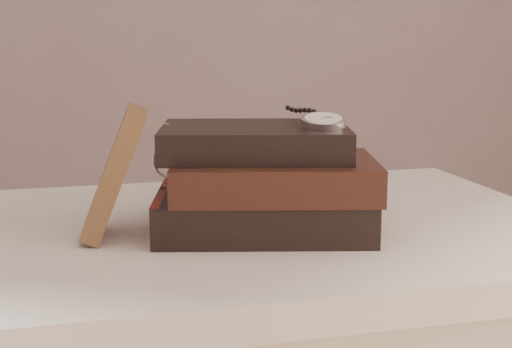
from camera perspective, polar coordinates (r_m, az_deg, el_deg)
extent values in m
cube|color=silver|center=(1.01, -4.32, -5.01)|extent=(1.00, 0.60, 0.04)
cube|color=white|center=(1.03, -4.28, -8.23)|extent=(0.88, 0.49, 0.08)
cube|color=black|center=(0.97, 0.57, -2.86)|extent=(0.30, 0.24, 0.05)
cube|color=beige|center=(0.97, 0.77, -2.86)|extent=(0.29, 0.23, 0.04)
cube|color=gold|center=(1.00, -6.99, -2.49)|extent=(0.01, 0.01, 0.05)
cube|color=maroon|center=(0.97, -7.09, -2.87)|extent=(0.05, 0.17, 0.05)
cube|color=black|center=(0.95, 1.40, -0.20)|extent=(0.29, 0.23, 0.04)
cube|color=beige|center=(0.95, 1.60, -0.20)|extent=(0.28, 0.21, 0.03)
cube|color=gold|center=(0.98, -5.85, 0.07)|extent=(0.01, 0.01, 0.05)
cube|color=black|center=(0.96, -0.10, 2.48)|extent=(0.27, 0.21, 0.04)
cube|color=beige|center=(0.96, 0.10, 2.48)|extent=(0.26, 0.20, 0.03)
cube|color=gold|center=(0.99, -6.74, 2.65)|extent=(0.01, 0.01, 0.04)
cube|color=#472F1B|center=(0.95, -10.61, 0.13)|extent=(0.10, 0.11, 0.16)
cylinder|color=silver|center=(0.94, 5.08, 3.89)|extent=(0.07, 0.07, 0.02)
cylinder|color=white|center=(0.94, 5.08, 4.19)|extent=(0.06, 0.06, 0.01)
torus|color=silver|center=(0.94, 5.08, 4.16)|extent=(0.06, 0.06, 0.01)
cylinder|color=silver|center=(0.97, 4.88, 4.13)|extent=(0.01, 0.01, 0.01)
cube|color=black|center=(0.94, 5.04, 4.31)|extent=(0.00, 0.02, 0.00)
cube|color=black|center=(0.94, 5.43, 4.26)|extent=(0.01, 0.00, 0.00)
sphere|color=black|center=(0.98, 4.73, 4.54)|extent=(0.01, 0.01, 0.01)
sphere|color=black|center=(0.99, 4.37, 4.70)|extent=(0.01, 0.01, 0.01)
sphere|color=black|center=(1.00, 4.03, 4.80)|extent=(0.01, 0.01, 0.01)
sphere|color=black|center=(1.01, 3.69, 4.82)|extent=(0.01, 0.01, 0.01)
sphere|color=black|center=(1.02, 3.36, 4.80)|extent=(0.01, 0.01, 0.01)
sphere|color=black|center=(1.03, 3.04, 4.80)|extent=(0.01, 0.01, 0.01)
sphere|color=black|center=(1.04, 2.72, 4.87)|extent=(0.01, 0.01, 0.01)
sphere|color=black|center=(1.05, 2.41, 5.00)|extent=(0.01, 0.01, 0.01)
torus|color=silver|center=(1.05, -6.38, 1.02)|extent=(0.06, 0.03, 0.05)
torus|color=silver|center=(1.04, -3.19, 1.03)|extent=(0.06, 0.03, 0.05)
cylinder|color=silver|center=(1.04, -4.79, 1.21)|extent=(0.02, 0.01, 0.00)
cylinder|color=silver|center=(1.11, -7.35, 1.21)|extent=(0.03, 0.12, 0.03)
cylinder|color=silver|center=(1.10, -1.79, 1.24)|extent=(0.03, 0.12, 0.03)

